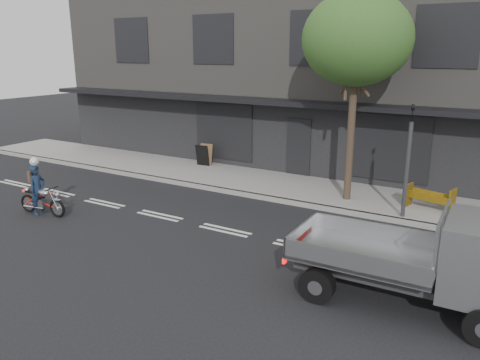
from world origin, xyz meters
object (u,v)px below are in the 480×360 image
(motorcycle, at_px, (42,200))
(rider, at_px, (38,190))
(traffic_light_pole, at_px, (407,168))
(flatbed_ute, at_px, (465,260))
(street_tree, at_px, (357,40))
(construction_barrier, at_px, (429,199))
(sandwich_board, at_px, (202,155))

(motorcycle, relative_size, rider, 1.15)
(traffic_light_pole, bearing_deg, flatbed_ute, -66.90)
(street_tree, xyz_separation_m, motorcycle, (-7.84, -5.95, -4.80))
(motorcycle, bearing_deg, rider, 173.59)
(street_tree, distance_m, construction_barrier, 5.39)
(motorcycle, bearing_deg, traffic_light_pole, 20.95)
(flatbed_ute, relative_size, construction_barrier, 3.31)
(street_tree, distance_m, rider, 10.93)
(motorcycle, distance_m, rider, 0.34)
(street_tree, bearing_deg, construction_barrier, 1.46)
(motorcycle, relative_size, sandwich_board, 1.97)
(street_tree, relative_size, motorcycle, 3.76)
(traffic_light_pole, distance_m, sandwich_board, 9.17)
(motorcycle, distance_m, flatbed_ute, 11.94)
(flatbed_ute, height_order, construction_barrier, flatbed_ute)
(street_tree, height_order, rider, street_tree)
(street_tree, xyz_separation_m, construction_barrier, (2.57, 0.07, -4.74))
(traffic_light_pole, bearing_deg, street_tree, 156.97)
(construction_barrier, bearing_deg, traffic_light_pole, -121.85)
(flatbed_ute, bearing_deg, street_tree, 124.38)
(construction_barrier, relative_size, sandwich_board, 1.51)
(flatbed_ute, height_order, sandwich_board, flatbed_ute)
(rider, distance_m, construction_barrier, 12.15)
(rider, relative_size, flatbed_ute, 0.34)
(motorcycle, xyz_separation_m, sandwich_board, (0.99, 7.29, 0.13))
(traffic_light_pole, height_order, construction_barrier, traffic_light_pole)
(flatbed_ute, xyz_separation_m, construction_barrier, (-1.51, 5.78, -0.66))
(rider, bearing_deg, traffic_light_pole, -69.41)
(street_tree, relative_size, construction_barrier, 4.89)
(rider, bearing_deg, sandwich_board, -15.35)
(traffic_light_pole, xyz_separation_m, flatbed_ute, (2.07, -4.86, -0.46))
(street_tree, height_order, flatbed_ute, street_tree)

